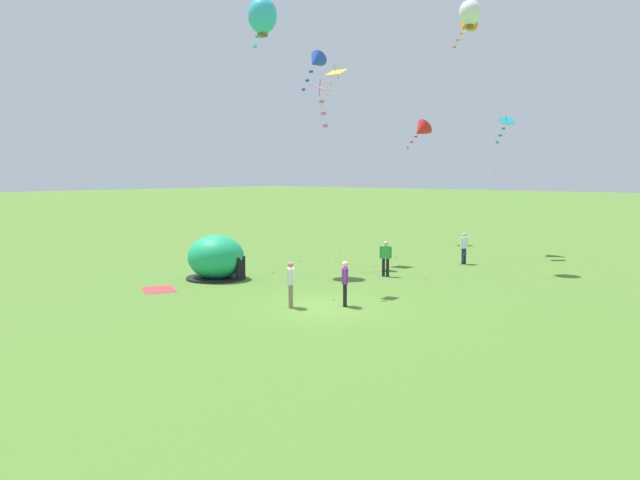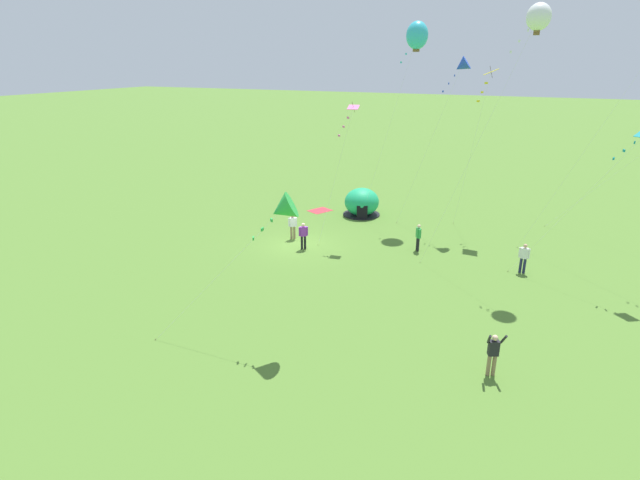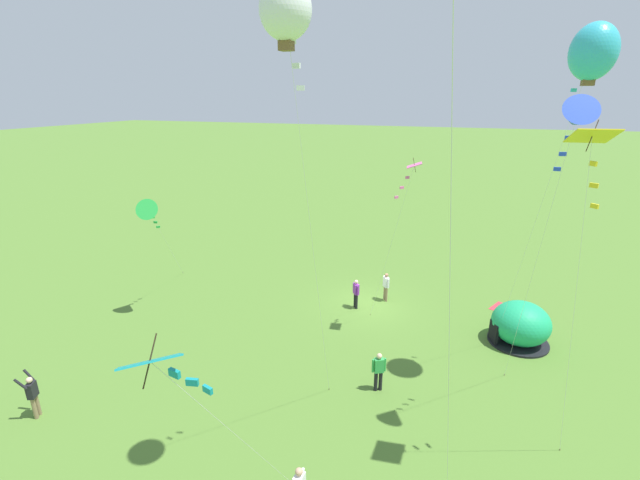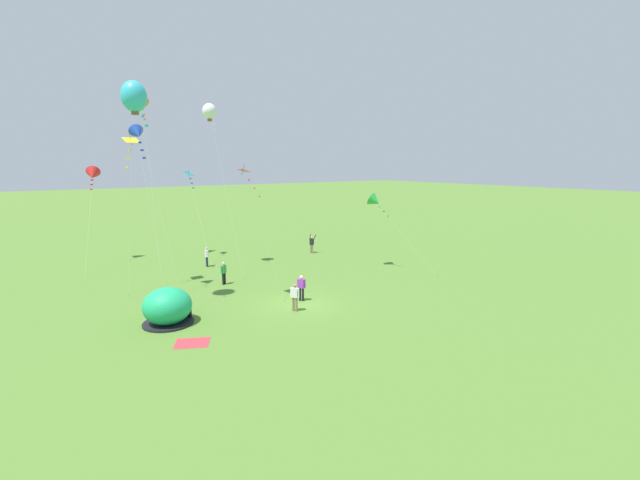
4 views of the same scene
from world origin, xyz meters
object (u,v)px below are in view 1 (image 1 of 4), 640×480
kite_cyan (262,16)px  kite_teal (505,126)px  kite_white (470,13)px  kite_pink (321,99)px  person_near_tent (464,247)px  person_strolling (345,281)px  popup_tent (216,258)px  kite_yellow (334,79)px  person_center_field (386,257)px  kite_red (421,130)px  kite_blue (315,62)px  person_far_back (291,282)px  kite_orange (465,26)px

kite_cyan → kite_teal: size_ratio=1.63×
kite_teal → kite_white: bearing=-87.4°
kite_pink → kite_cyan: kite_cyan is taller
person_near_tent → person_strolling: (1.71, -12.78, 0.00)m
kite_pink → kite_cyan: bearing=157.7°
person_strolling → kite_cyan: size_ratio=0.13×
popup_tent → kite_white: (7.15, 11.02, 12.14)m
kite_yellow → popup_tent: bearing=-92.7°
person_center_field → kite_red: 16.63m
person_near_tent → kite_blue: kite_blue is taller
kite_yellow → person_far_back: bearing=-58.3°
kite_yellow → kite_red: bearing=95.8°
person_far_back → person_strolling: (1.41, 1.47, 0.00)m
person_near_tent → kite_white: 12.22m
kite_pink → kite_white: size_ratio=0.64×
kite_red → popup_tent: bearing=-87.8°
person_strolling → kite_blue: bearing=136.6°
person_far_back → kite_pink: 7.97m
person_near_tent → kite_yellow: (-6.28, -3.60, 9.22)m
person_strolling → kite_teal: (-1.47, 17.03, 6.76)m
person_strolling → kite_red: size_ratio=0.20×
person_near_tent → person_far_back: bearing=-88.8°
person_near_tent → person_far_back: (0.30, -14.25, 0.00)m
kite_white → kite_blue: 8.29m
kite_red → kite_pink: 19.42m
person_strolling → kite_blue: size_ratio=0.15×
person_strolling → kite_orange: 23.17m
person_strolling → kite_teal: bearing=94.9°
kite_red → kite_teal: 8.30m
popup_tent → kite_teal: (6.92, 16.18, 6.73)m
popup_tent → kite_yellow: 12.41m
popup_tent → person_center_field: popup_tent is taller
person_near_tent → person_far_back: size_ratio=1.00×
kite_cyan → person_center_field: bearing=21.5°
person_center_field → kite_yellow: (-5.32, 2.57, 9.22)m
person_center_field → kite_white: bearing=74.7°
kite_orange → popup_tent: bearing=-101.3°
kite_blue → kite_teal: (6.40, 9.58, -3.13)m
kite_yellow → kite_teal: (6.53, 7.84, -2.45)m
person_center_field → person_strolling: same height
popup_tent → person_center_field: 8.11m
person_center_field → kite_teal: (1.21, 10.42, 6.76)m
person_far_back → kite_white: bearing=89.2°
popup_tent → kite_white: bearing=57.0°
person_near_tent → kite_orange: bearing=119.4°
kite_red → kite_yellow: size_ratio=0.80×
popup_tent → person_center_field: (5.71, 5.76, -0.03)m
person_near_tent → kite_pink: 13.04m
kite_cyan → person_near_tent: bearing=50.9°
person_near_tent → kite_pink: (-1.07, -10.89, 7.09)m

